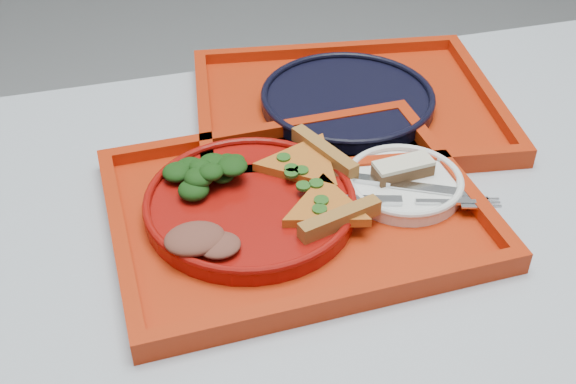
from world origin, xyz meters
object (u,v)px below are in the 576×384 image
object	(u,v)px
navy_plate	(347,101)
dessert_bar	(403,168)
tray_far	(347,109)
dinner_plate	(250,206)
tray_main	(295,213)

from	to	relation	value
navy_plate	dessert_bar	world-z (taller)	dessert_bar
tray_far	navy_plate	world-z (taller)	navy_plate
dessert_bar	dinner_plate	bearing A→B (deg)	175.90
tray_main	dessert_bar	distance (m)	0.15
dinner_plate	navy_plate	size ratio (longest dim) A/B	1.00
dinner_plate	tray_far	bearing A→B (deg)	45.79
tray_far	dinner_plate	size ratio (longest dim) A/B	1.73
dessert_bar	navy_plate	bearing A→B (deg)	86.18
navy_plate	dessert_bar	bearing A→B (deg)	-89.11
tray_main	tray_far	xyz separation A→B (m)	(0.14, 0.21, 0.00)
navy_plate	dessert_bar	distance (m)	0.20
tray_main	dinner_plate	world-z (taller)	dinner_plate
tray_main	navy_plate	world-z (taller)	navy_plate
tray_far	dinner_plate	bearing A→B (deg)	-125.89
dessert_bar	tray_main	bearing A→B (deg)	-180.00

